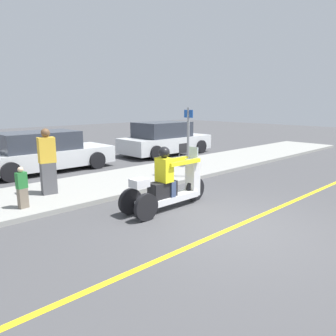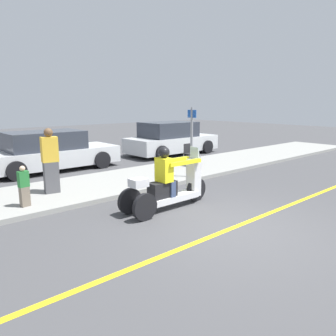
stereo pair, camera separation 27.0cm
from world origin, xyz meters
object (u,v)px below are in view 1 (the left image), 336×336
Objects in this scene: spectator_near_curb at (48,163)px; parked_car_lot_far at (44,153)px; spectator_far_back at (22,188)px; street_sign at (188,139)px; folding_chair_set_back at (185,152)px; motorcycle_trike at (168,187)px; parked_car_lot_right at (165,139)px.

parked_car_lot_far is (1.35, 3.46, -0.25)m from spectator_near_curb.
street_sign is at bearing -3.95° from spectator_far_back.
spectator_near_curb is at bearing -176.83° from folding_chair_set_back.
motorcycle_trike is 1.44× the size of spectator_near_curb.
motorcycle_trike is 6.23m from parked_car_lot_far.
parked_car_lot_right reaches higher than folding_chair_set_back.
parked_car_lot_right is 0.95× the size of parked_car_lot_far.
spectator_far_back is 0.20× the size of parked_car_lot_far.
parked_car_lot_right is at bearing 54.97° from street_sign.
spectator_far_back is at bearing -141.74° from spectator_near_curb.
street_sign is at bearing -14.78° from spectator_near_curb.
parked_car_lot_far is (2.29, 4.20, 0.11)m from spectator_far_back.
folding_chair_set_back is at bearing 45.86° from street_sign.
spectator_near_curb reaches higher than motorcycle_trike.
motorcycle_trike is at bearing -132.40° from parked_car_lot_right.
parked_car_lot_right is (5.58, 6.11, 0.20)m from motorcycle_trike.
parked_car_lot_far is at bearing 121.34° from street_sign.
spectator_far_back is at bearing -170.77° from folding_chair_set_back.
motorcycle_trike is 0.54× the size of parked_car_lot_right.
spectator_near_curb reaches higher than parked_car_lot_far.
spectator_near_curb is 0.77× the size of street_sign.
folding_chair_set_back is (3.81, 3.06, 0.09)m from motorcycle_trike.
motorcycle_trike is 0.51× the size of parked_car_lot_far.
motorcycle_trike is at bearing -141.28° from folding_chair_set_back.
spectator_far_back is 1.16× the size of folding_chair_set_back.
street_sign is (-3.11, -4.44, 0.59)m from parked_car_lot_right.
folding_chair_set_back is at bearing 9.23° from spectator_far_back.
parked_car_lot_right is (8.17, 4.09, 0.15)m from spectator_far_back.
street_sign is at bearing -58.66° from parked_car_lot_far.
spectator_near_curb is 0.37× the size of parked_car_lot_right.
street_sign reaches higher than motorcycle_trike.
spectator_near_curb is 0.36× the size of parked_car_lot_far.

